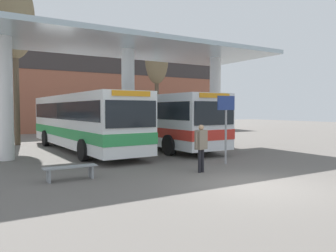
{
  "coord_description": "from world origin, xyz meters",
  "views": [
    {
      "loc": [
        -7.33,
        -7.08,
        2.33
      ],
      "look_at": [
        0.0,
        5.24,
        1.6
      ],
      "focal_mm": 35.0,
      "sensor_mm": 36.0,
      "label": 1
    }
  ],
  "objects_px": {
    "waiting_bench_near_pillar": "(70,170)",
    "poplar_tree_behind_right": "(157,60)",
    "pedestrian_waiting": "(201,143)",
    "transit_bus_center_bay": "(159,119)",
    "poplar_tree_behind_left": "(15,19)",
    "transit_bus_left_bay": "(82,120)",
    "info_sign_platform": "(226,115)"
  },
  "relations": [
    {
      "from": "waiting_bench_near_pillar",
      "to": "poplar_tree_behind_right",
      "type": "height_order",
      "value": "poplar_tree_behind_right"
    },
    {
      "from": "pedestrian_waiting",
      "to": "poplar_tree_behind_right",
      "type": "xyz_separation_m",
      "value": [
        6.32,
        14.89,
        5.46
      ]
    },
    {
      "from": "waiting_bench_near_pillar",
      "to": "poplar_tree_behind_right",
      "type": "distance_m",
      "value": 18.57
    },
    {
      "from": "transit_bus_center_bay",
      "to": "poplar_tree_behind_left",
      "type": "relative_size",
      "value": 0.96
    },
    {
      "from": "transit_bus_left_bay",
      "to": "waiting_bench_near_pillar",
      "type": "distance_m",
      "value": 8.12
    },
    {
      "from": "info_sign_platform",
      "to": "pedestrian_waiting",
      "type": "bearing_deg",
      "value": -153.97
    },
    {
      "from": "transit_bus_left_bay",
      "to": "waiting_bench_near_pillar",
      "type": "bearing_deg",
      "value": 68.77
    },
    {
      "from": "transit_bus_center_bay",
      "to": "poplar_tree_behind_right",
      "type": "bearing_deg",
      "value": -118.78
    },
    {
      "from": "transit_bus_left_bay",
      "to": "pedestrian_waiting",
      "type": "xyz_separation_m",
      "value": [
        1.91,
        -8.7,
        -0.67
      ]
    },
    {
      "from": "transit_bus_left_bay",
      "to": "waiting_bench_near_pillar",
      "type": "relative_size",
      "value": 7.26
    },
    {
      "from": "waiting_bench_near_pillar",
      "to": "pedestrian_waiting",
      "type": "height_order",
      "value": "pedestrian_waiting"
    },
    {
      "from": "poplar_tree_behind_left",
      "to": "transit_bus_left_bay",
      "type": "bearing_deg",
      "value": -60.49
    },
    {
      "from": "info_sign_platform",
      "to": "poplar_tree_behind_left",
      "type": "relative_size",
      "value": 0.27
    },
    {
      "from": "transit_bus_center_bay",
      "to": "info_sign_platform",
      "type": "xyz_separation_m",
      "value": [
        -0.45,
        -6.62,
        0.32
      ]
    },
    {
      "from": "transit_bus_left_bay",
      "to": "poplar_tree_behind_left",
      "type": "relative_size",
      "value": 1.15
    },
    {
      "from": "poplar_tree_behind_left",
      "to": "poplar_tree_behind_right",
      "type": "distance_m",
      "value": 11.24
    },
    {
      "from": "pedestrian_waiting",
      "to": "poplar_tree_behind_left",
      "type": "bearing_deg",
      "value": 93.02
    },
    {
      "from": "transit_bus_left_bay",
      "to": "transit_bus_center_bay",
      "type": "height_order",
      "value": "transit_bus_center_bay"
    },
    {
      "from": "transit_bus_left_bay",
      "to": "poplar_tree_behind_right",
      "type": "distance_m",
      "value": 11.36
    },
    {
      "from": "info_sign_platform",
      "to": "transit_bus_left_bay",
      "type": "bearing_deg",
      "value": 117.19
    },
    {
      "from": "info_sign_platform",
      "to": "pedestrian_waiting",
      "type": "xyz_separation_m",
      "value": [
        -2.05,
        -1.0,
        -1.0
      ]
    },
    {
      "from": "info_sign_platform",
      "to": "poplar_tree_behind_right",
      "type": "distance_m",
      "value": 15.2
    },
    {
      "from": "poplar_tree_behind_left",
      "to": "transit_bus_center_bay",
      "type": "bearing_deg",
      "value": -40.01
    },
    {
      "from": "transit_bus_left_bay",
      "to": "transit_bus_center_bay",
      "type": "relative_size",
      "value": 1.19
    },
    {
      "from": "poplar_tree_behind_left",
      "to": "poplar_tree_behind_right",
      "type": "relative_size",
      "value": 1.23
    },
    {
      "from": "waiting_bench_near_pillar",
      "to": "info_sign_platform",
      "type": "height_order",
      "value": "info_sign_platform"
    },
    {
      "from": "poplar_tree_behind_left",
      "to": "info_sign_platform",
      "type": "bearing_deg",
      "value": -61.88
    },
    {
      "from": "transit_bus_center_bay",
      "to": "pedestrian_waiting",
      "type": "height_order",
      "value": "transit_bus_center_bay"
    },
    {
      "from": "transit_bus_left_bay",
      "to": "waiting_bench_near_pillar",
      "type": "xyz_separation_m",
      "value": [
        -2.58,
        -7.58,
        -1.4
      ]
    },
    {
      "from": "waiting_bench_near_pillar",
      "to": "info_sign_platform",
      "type": "distance_m",
      "value": 6.76
    },
    {
      "from": "poplar_tree_behind_right",
      "to": "poplar_tree_behind_left",
      "type": "bearing_deg",
      "value": -173.86
    },
    {
      "from": "waiting_bench_near_pillar",
      "to": "poplar_tree_behind_left",
      "type": "height_order",
      "value": "poplar_tree_behind_left"
    }
  ]
}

